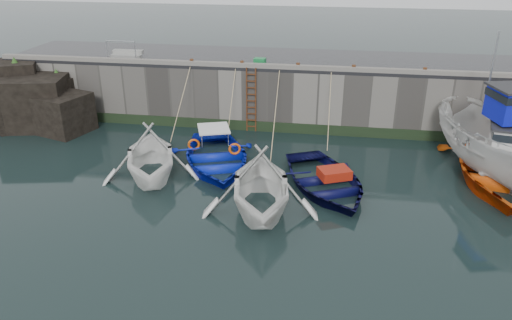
% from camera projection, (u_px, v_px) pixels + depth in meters
% --- Properties ---
extents(ground, '(120.00, 120.00, 0.00)m').
position_uv_depth(ground, '(261.00, 244.00, 15.73)').
color(ground, black).
rests_on(ground, ground).
extents(quay_back, '(30.00, 5.00, 3.00)m').
position_uv_depth(quay_back, '(297.00, 89.00, 26.39)').
color(quay_back, slate).
rests_on(quay_back, ground).
extents(road_back, '(30.00, 5.00, 0.16)m').
position_uv_depth(road_back, '(298.00, 60.00, 25.74)').
color(road_back, black).
rests_on(road_back, quay_back).
extents(kerb_back, '(30.00, 0.30, 0.20)m').
position_uv_depth(kerb_back, '(294.00, 67.00, 23.55)').
color(kerb_back, slate).
rests_on(kerb_back, road_back).
extents(algae_back, '(30.00, 0.08, 0.50)m').
position_uv_depth(algae_back, '(291.00, 128.00, 24.61)').
color(algae_back, black).
rests_on(algae_back, ground).
extents(rock_outcrop, '(5.85, 4.24, 3.41)m').
position_uv_depth(rock_outcrop, '(37.00, 101.00, 25.31)').
color(rock_outcrop, black).
rests_on(rock_outcrop, ground).
extents(ladder, '(0.51, 0.08, 3.20)m').
position_uv_depth(ladder, '(251.00, 100.00, 24.31)').
color(ladder, '#3F1E0F').
rests_on(ladder, ground).
extents(boat_near_white, '(5.48, 5.88, 2.52)m').
position_uv_depth(boat_near_white, '(152.00, 176.00, 20.21)').
color(boat_near_white, white).
rests_on(boat_near_white, ground).
extents(boat_near_white_rope, '(0.04, 4.24, 3.10)m').
position_uv_depth(boat_near_white_rope, '(182.00, 139.00, 23.98)').
color(boat_near_white_rope, tan).
rests_on(boat_near_white_rope, ground).
extents(boat_near_blue, '(5.55, 6.53, 1.15)m').
position_uv_depth(boat_near_blue, '(216.00, 164.00, 21.32)').
color(boat_near_blue, '#0C21BD').
rests_on(boat_near_blue, ground).
extents(boat_near_blue_rope, '(0.04, 3.14, 3.10)m').
position_uv_depth(boat_near_blue_rope, '(232.00, 136.00, 24.37)').
color(boat_near_blue_rope, tan).
rests_on(boat_near_blue_rope, ground).
extents(boat_near_blacktrim, '(5.17, 5.74, 2.67)m').
position_uv_depth(boat_near_blacktrim, '(260.00, 210.00, 17.72)').
color(boat_near_blacktrim, white).
rests_on(boat_near_blacktrim, ground).
extents(boat_near_blacktrim_rope, '(0.04, 5.95, 3.10)m').
position_uv_depth(boat_near_blacktrim_rope, '(278.00, 153.00, 22.39)').
color(boat_near_blacktrim_rope, tan).
rests_on(boat_near_blacktrim_rope, ground).
extents(boat_near_navy, '(5.64, 6.41, 1.10)m').
position_uv_depth(boat_near_navy, '(325.00, 187.00, 19.32)').
color(boat_near_navy, '#090A38').
rests_on(boat_near_navy, ground).
extents(boat_near_navy_rope, '(0.04, 4.14, 3.10)m').
position_uv_depth(boat_near_navy_rope, '(328.00, 147.00, 23.03)').
color(boat_near_navy_rope, tan).
rests_on(boat_near_navy_rope, ground).
extents(boat_far_white, '(4.62, 7.97, 5.90)m').
position_uv_depth(boat_far_white, '(494.00, 147.00, 19.93)').
color(boat_far_white, silver).
rests_on(boat_far_white, ground).
extents(boat_far_orange, '(6.76, 8.39, 4.54)m').
position_uv_depth(boat_far_orange, '(503.00, 167.00, 19.84)').
color(boat_far_orange, '#DD4D0B').
rests_on(boat_far_orange, ground).
extents(fish_crate, '(0.59, 0.46, 0.32)m').
position_uv_depth(fish_crate, '(260.00, 61.00, 24.36)').
color(fish_crate, '#157838').
rests_on(fish_crate, road_back).
extents(railing, '(1.60, 1.05, 1.00)m').
position_uv_depth(railing, '(127.00, 54.00, 25.77)').
color(railing, '#A5A8AD').
rests_on(railing, road_back).
extents(bollard_a, '(0.18, 0.18, 0.28)m').
position_uv_depth(bollard_a, '(192.00, 62.00, 24.35)').
color(bollard_a, '#3F1E0F').
rests_on(bollard_a, road_back).
extents(bollard_b, '(0.18, 0.18, 0.28)m').
position_uv_depth(bollard_b, '(242.00, 64.00, 23.99)').
color(bollard_b, '#3F1E0F').
rests_on(bollard_b, road_back).
extents(bollard_c, '(0.18, 0.18, 0.28)m').
position_uv_depth(bollard_c, '(298.00, 66.00, 23.60)').
color(bollard_c, '#3F1E0F').
rests_on(bollard_c, road_back).
extents(bollard_d, '(0.18, 0.18, 0.28)m').
position_uv_depth(bollard_d, '(354.00, 68.00, 23.22)').
color(bollard_d, '#3F1E0F').
rests_on(bollard_d, road_back).
extents(bollard_e, '(0.18, 0.18, 0.28)m').
position_uv_depth(bollard_e, '(425.00, 71.00, 22.76)').
color(bollard_e, '#3F1E0F').
rests_on(bollard_e, road_back).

